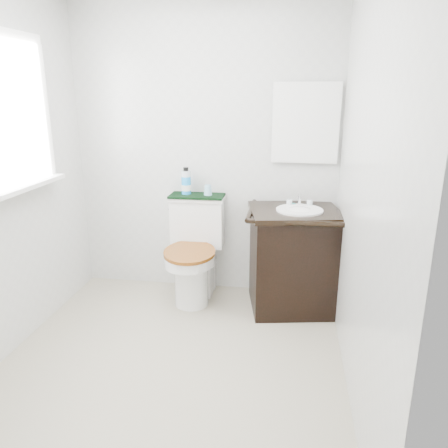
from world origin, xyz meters
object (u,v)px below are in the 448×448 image
(mouthwash_bottle, at_px, (186,182))
(cup, at_px, (208,190))
(vanity, at_px, (293,257))
(toilet, at_px, (195,256))
(trash_bin, at_px, (204,275))

(mouthwash_bottle, bearing_deg, cup, -4.08)
(vanity, bearing_deg, toilet, 175.66)
(toilet, height_order, vanity, vanity)
(cup, bearing_deg, trash_bin, 173.54)
(toilet, bearing_deg, mouthwash_bottle, 123.10)
(toilet, bearing_deg, trash_bin, 69.37)
(vanity, bearing_deg, trash_bin, 165.54)
(trash_bin, height_order, mouthwash_bottle, mouthwash_bottle)
(trash_bin, distance_m, cup, 0.77)
(vanity, distance_m, cup, 0.88)
(vanity, height_order, mouthwash_bottle, mouthwash_bottle)
(cup, bearing_deg, toilet, -125.40)
(vanity, xyz_separation_m, mouthwash_bottle, (-0.91, 0.21, 0.54))
(toilet, distance_m, vanity, 0.82)
(toilet, xyz_separation_m, trash_bin, (0.05, 0.13, -0.23))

